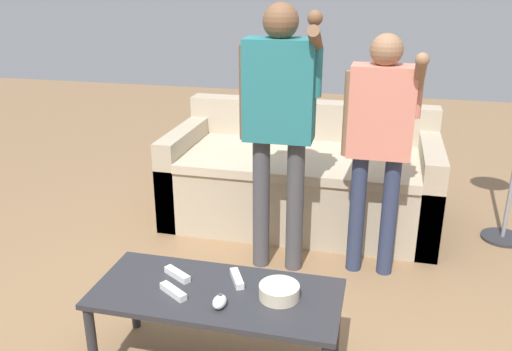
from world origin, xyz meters
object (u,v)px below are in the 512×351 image
snack_bowl (279,291)px  game_remote_wand_spare (173,291)px  couch (302,179)px  coffee_table (217,301)px  player_right (380,130)px  game_remote_wand_near (237,278)px  game_remote_wand_far (177,274)px  game_remote_nunchuk (220,302)px  player_center (279,111)px

snack_bowl → game_remote_wand_spare: (-0.45, -0.08, -0.01)m
couch → coffee_table: 1.73m
couch → game_remote_wand_spare: (-0.28, -1.79, 0.13)m
couch → coffee_table: bearing=-93.5°
player_right → game_remote_wand_spare: player_right is taller
game_remote_wand_near → game_remote_wand_far: same height
snack_bowl → player_right: (0.36, 1.03, 0.45)m
game_remote_nunchuk → couch: bearing=88.2°
game_remote_wand_near → couch: bearing=88.6°
game_remote_nunchuk → game_remote_wand_near: 0.21m
player_center → snack_bowl: bearing=-78.3°
game_remote_nunchuk → game_remote_wand_far: size_ratio=0.60×
snack_bowl → player_center: bearing=101.7°
coffee_table → game_remote_wand_far: size_ratio=7.32×
player_right → coffee_table: bearing=-120.9°
couch → game_remote_wand_spare: couch is taller
game_remote_wand_spare → game_remote_wand_near: bearing=34.8°
player_right → game_remote_wand_far: 1.37m
game_remote_nunchuk → game_remote_wand_near: game_remote_nunchuk is taller
game_remote_wand_far → game_remote_nunchuk: bearing=-34.6°
couch → snack_bowl: couch is taller
coffee_table → game_remote_wand_near: size_ratio=7.33×
snack_bowl → game_remote_wand_far: (-0.48, 0.05, -0.01)m
game_remote_wand_far → snack_bowl: bearing=-6.1°
coffee_table → game_remote_nunchuk: bearing=-65.8°
game_remote_nunchuk → player_center: 1.22m
snack_bowl → player_right: 1.18m
couch → game_remote_wand_near: (-0.04, -1.63, 0.13)m
snack_bowl → player_center: 1.12m
coffee_table → game_remote_nunchuk: 0.14m
coffee_table → game_remote_wand_far: game_remote_wand_far is taller
couch → game_remote_wand_near: 1.63m
game_remote_wand_near → player_center: bearing=89.4°
game_remote_nunchuk → player_center: bearing=88.6°
player_right → game_remote_wand_far: bearing=-130.4°
coffee_table → game_remote_nunchuk: game_remote_nunchuk is taller
player_center → game_remote_wand_far: (-0.28, -0.91, -0.56)m
couch → game_remote_wand_far: 1.69m
couch → snack_bowl: bearing=-84.4°
game_remote_nunchuk → snack_bowl: bearing=28.8°
snack_bowl → game_remote_wand_near: size_ratio=1.18×
couch → snack_bowl: size_ratio=10.87×
couch → player_right: (0.52, -0.67, 0.59)m
couch → player_right: player_right is taller
player_right → game_remote_wand_far: player_right is taller
player_center → player_right: bearing=7.7°
player_center → game_remote_wand_far: 1.10m
snack_bowl → game_remote_wand_near: 0.22m
player_right → player_center: bearing=-172.3°
coffee_table → game_remote_wand_near: game_remote_wand_near is taller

